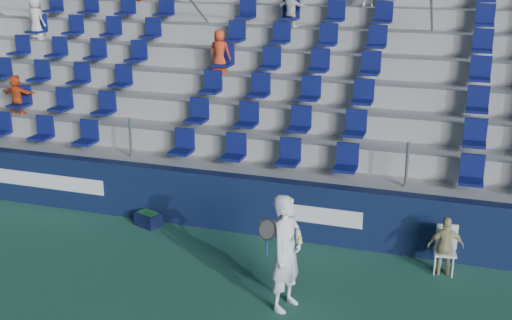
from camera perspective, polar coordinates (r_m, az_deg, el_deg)
The scene contains 7 objects.
ground at distance 10.84m, azimuth -5.85°, elevation -12.86°, with size 70.00×70.00×0.00m, color #2A624A.
sponsor_wall at distance 13.20m, azimuth -0.33°, elevation -4.02°, with size 24.00×0.32×1.20m.
grandstand at distance 17.48m, azimuth 5.06°, elevation 6.62°, with size 24.00×8.17×6.63m.
tennis_player at distance 10.34m, azimuth 2.72°, elevation -8.23°, with size 0.72×0.81×1.95m.
line_judge_chair at distance 12.17m, azimuth 16.51°, elevation -7.29°, with size 0.43×0.44×0.88m.
line_judge at distance 12.02m, azimuth 16.50°, elevation -7.35°, with size 0.65×0.27×1.10m, color tan.
ball_bin at distance 13.85m, azimuth -9.56°, elevation -5.14°, with size 0.63×0.52×0.30m.
Camera 1 is at (3.96, -8.45, 5.52)m, focal length 45.00 mm.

